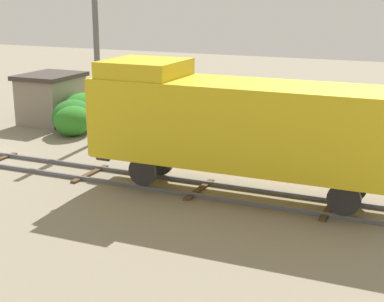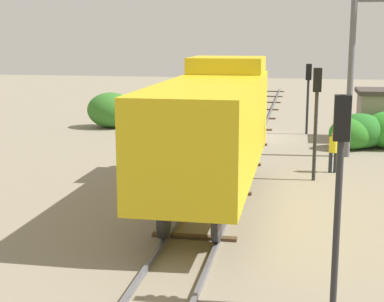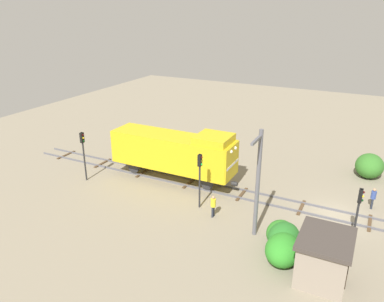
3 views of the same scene
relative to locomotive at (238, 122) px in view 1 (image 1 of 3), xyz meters
The scene contains 8 objects.
locomotive is the anchor object (origin of this frame).
traffic_signal_mid 5.31m from the locomotive, 129.91° to the right, with size 0.32×0.34×4.36m.
worker_by_signal 7.18m from the locomotive, 127.13° to the right, with size 0.38×0.38×1.70m.
catenary_mast 10.38m from the locomotive, 119.44° to the right, with size 1.94×0.28×7.49m.
relay_hut 15.72m from the locomotive, 118.61° to the right, with size 3.50×2.90×2.74m.
bush_near 12.67m from the locomotive, 117.43° to the right, with size 2.43×1.99×1.76m, color #276E26.
bush_mid 12.20m from the locomotive, 116.24° to the right, with size 2.18×1.78×1.59m, color #307F26.
bush_far 13.64m from the locomotive, 122.23° to the right, with size 2.57×2.10×1.87m, color #2E8726.
Camera 1 is at (19.06, 20.22, 7.23)m, focal length 55.00 mm.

